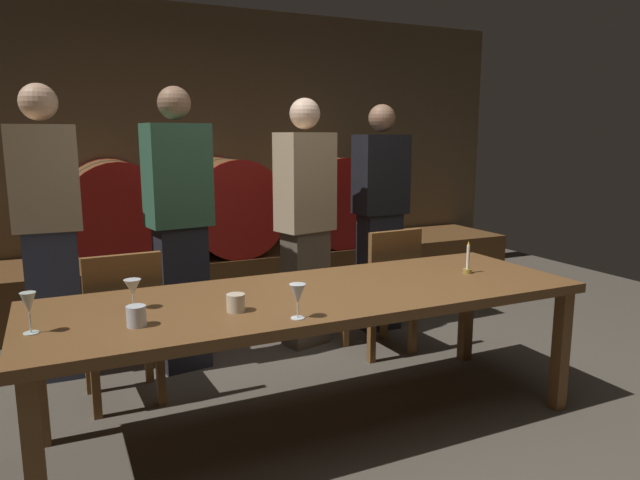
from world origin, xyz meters
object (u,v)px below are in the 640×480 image
Objects in this scene: dining_table at (316,303)px; wine_glass_center at (133,288)px; wine_barrel_left at (115,211)px; guest_center_right at (305,222)px; candle_center at (468,264)px; cup_right at (236,303)px; wine_barrel_right at (326,200)px; wine_glass_left at (29,304)px; wine_barrel_center at (227,205)px; guest_far_right at (380,217)px; wine_glass_right at (298,295)px; guest_far_left at (49,231)px; chair_left at (123,321)px; guest_center_left at (180,228)px; cup_left at (136,316)px; chair_right at (385,285)px.

wine_glass_center is at bearing 174.07° from dining_table.
guest_center_right reaches higher than wine_barrel_left.
cup_right is (-1.41, -0.14, -0.01)m from candle_center.
wine_barrel_right is 5.11× the size of wine_glass_left.
dining_table is at bearing -95.50° from wine_barrel_center.
guest_far_right reaches higher than wine_glass_center.
wine_barrel_left is 0.49× the size of guest_center_right.
wine_glass_right is at bearing -99.91° from wine_barrel_center.
guest_far_left is at bearing -154.77° from wine_barrel_right.
wine_glass_right is at bearing 118.51° from chair_left.
guest_far_left is 10.69× the size of wine_glass_left.
wine_barrel_center is at bearing 106.86° from candle_center.
guest_center_left is at bearing 54.14° from wine_glass_left.
wine_barrel_center is (0.93, 0.00, 0.00)m from wine_barrel_left.
candle_center is 2.16× the size of cup_left.
wine_glass_left is 1.10× the size of wine_glass_right.
chair_left is 6.42× the size of wine_glass_center.
cup_right is (-1.55, -1.34, -0.12)m from guest_far_right.
chair_right is 1.97m from cup_left.
dining_table is (0.70, -2.38, -0.23)m from wine_barrel_left.
wine_barrel_right is (0.97, 0.00, 0.00)m from wine_barrel_center.
wine_barrel_left is 1.00× the size of wine_barrel_right.
wine_barrel_center is 6.24× the size of wine_glass_center.
chair_left is 2.06m from guest_far_right.
guest_center_right reaches higher than wine_barrel_center.
guest_far_right is (0.24, 0.48, 0.39)m from chair_right.
wine_glass_left is (-0.42, -0.75, 0.35)m from chair_left.
guest_center_right is at bearing -121.38° from wine_barrel_right.
wine_barrel_left is 5.11× the size of wine_glass_left.
chair_left is 0.49× the size of guest_center_left.
guest_center_right reaches higher than wine_barrel_right.
chair_right reaches higher than wine_glass_right.
guest_center_right is 9.38× the size of candle_center.
wine_barrel_right is 0.97× the size of chair_right.
wine_barrel_right is at bearing -136.20° from guest_center_right.
wine_barrel_center is 2.49m from candle_center.
wine_barrel_right reaches higher than wine_glass_center.
candle_center is at bearing -2.89° from wine_glass_center.
chair_left is 1.95m from candle_center.
candle_center is 1.23× the size of wine_glass_right.
chair_left is 5.25× the size of wine_glass_left.
wine_barrel_right is 0.50× the size of guest_far_right.
cup_left is (-1.11, -2.54, -0.12)m from wine_barrel_center.
wine_glass_left is at bearing -135.28° from wine_barrel_right.
wine_glass_right is at bearing -44.76° from cup_right.
cup_right is at bearing -105.24° from wine_barrel_center.
dining_table is 1.53× the size of guest_center_left.
guest_far_left reaches higher than dining_table.
guest_far_right reaches higher than chair_right.
wine_barrel_center is 5.64× the size of wine_glass_right.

